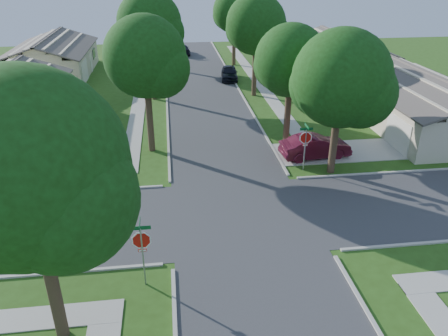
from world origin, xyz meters
TOP-DOWN VIEW (x-y plane):
  - ground at (0.00, 0.00)m, footprint 100.00×100.00m
  - road_ns at (0.00, 0.00)m, footprint 7.00×100.00m
  - sidewalk_ne at (6.10, 26.00)m, footprint 1.20×40.00m
  - sidewalk_nw at (-6.10, 26.00)m, footprint 1.20×40.00m
  - driveway at (7.90, 7.10)m, footprint 8.80×3.60m
  - stop_sign_sw at (-4.70, -4.70)m, footprint 1.05×0.80m
  - stop_sign_ne at (4.70, 4.70)m, footprint 1.05×0.80m
  - tree_e_near at (4.75, 9.01)m, footprint 4.97×4.80m
  - tree_e_mid at (4.76, 21.01)m, footprint 5.59×5.40m
  - tree_e_far at (4.75, 34.01)m, footprint 5.17×5.00m
  - tree_w_near at (-4.64, 9.01)m, footprint 5.38×5.20m
  - tree_w_mid at (-4.64, 21.01)m, footprint 5.80×5.60m
  - tree_w_far at (-4.65, 34.01)m, footprint 4.76×4.60m
  - tree_sw_corner at (-7.44, -6.99)m, footprint 6.21×6.00m
  - tree_ne_corner at (6.36, 4.21)m, footprint 5.80×5.60m
  - house_ne_near at (15.99, 11.00)m, footprint 8.42×13.60m
  - house_ne_far at (15.99, 29.00)m, footprint 8.42×13.60m
  - house_nw_near at (-15.99, 15.00)m, footprint 8.42×13.60m
  - house_nw_far at (-15.99, 32.00)m, footprint 8.42×13.60m
  - car_driveway at (6.00, 6.47)m, footprint 4.76×2.10m
  - car_curb_east at (3.20, 27.14)m, footprint 2.14×4.40m
  - car_curb_west at (-1.20, 41.12)m, footprint 2.00×4.39m

SIDE VIEW (x-z plane):
  - ground at x=0.00m, z-range 0.00..0.00m
  - road_ns at x=0.00m, z-range -0.01..0.01m
  - sidewalk_ne at x=6.10m, z-range 0.00..0.04m
  - sidewalk_nw at x=-6.10m, z-range 0.00..0.04m
  - driveway at x=7.90m, z-range 0.00..0.05m
  - car_curb_west at x=-1.20m, z-range 0.00..1.25m
  - car_curb_east at x=3.20m, z-range 0.00..1.45m
  - car_driveway at x=6.00m, z-range 0.00..1.52m
  - house_ne_near at x=15.99m, z-range -0.60..3.63m
  - house_ne_far at x=15.99m, z-range -0.60..3.63m
  - house_nw_near at x=-15.99m, z-range -0.60..3.63m
  - house_nw_far at x=-15.99m, z-range -0.60..3.63m
  - stop_sign_sw at x=-4.70m, z-range 0.54..3.52m
  - stop_sign_ne at x=4.70m, z-range 0.54..3.52m
  - tree_w_far at x=-4.65m, z-range 1.49..9.52m
  - tree_ne_corner at x=6.36m, z-range 1.26..9.92m
  - tree_e_near at x=4.75m, z-range 1.50..9.78m
  - tree_e_far at x=4.75m, z-range 1.62..10.34m
  - tree_w_near at x=-4.64m, z-range 1.63..10.60m
  - tree_e_mid at x=4.76m, z-range 1.64..10.86m
  - tree_sw_corner at x=-7.44m, z-range 1.49..11.04m
  - tree_w_mid at x=-4.64m, z-range 1.71..11.27m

